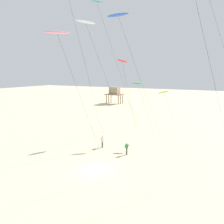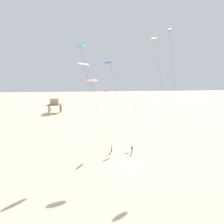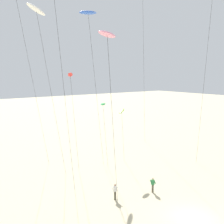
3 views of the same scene
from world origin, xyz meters
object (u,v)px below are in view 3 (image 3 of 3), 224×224
kite_red (70,76)px  kite_blue (88,14)px  kite_lime (122,112)px  kite_pink (107,36)px  kite_white (36,11)px  kite_green (103,105)px  kite_flyer_middle (153,185)px  kite_flyer_nearest (115,191)px

kite_red → kite_blue: size_ratio=0.66×
kite_red → kite_lime: size_ratio=1.60×
kite_pink → kite_blue: size_ratio=0.81×
kite_pink → kite_lime: kite_pink is taller
kite_lime → kite_white: 17.31m
kite_white → kite_green: bearing=9.9°
kite_pink → kite_blue: 10.82m
kite_white → kite_blue: bearing=1.1°
kite_red → kite_flyer_middle: size_ratio=7.98×
kite_lime → kite_flyer_nearest: (-6.92, -7.66, -6.95)m
kite_blue → kite_white: bearing=-178.9°
kite_pink → kite_white: kite_white is taller
kite_pink → kite_flyer_nearest: size_ratio=9.75×
kite_red → kite_blue: bearing=-77.3°
kite_pink → kite_red: kite_pink is taller
kite_pink → kite_white: size_ratio=0.82×
kite_flyer_nearest → kite_pink: bearing=-133.0°
kite_white → kite_red: bearing=31.4°
kite_lime → kite_flyer_nearest: size_ratio=4.98×
kite_red → kite_lime: bearing=-3.4°
kite_flyer_middle → kite_flyer_nearest: bearing=166.6°
kite_lime → kite_flyer_middle: 11.42m
kite_blue → kite_flyer_nearest: 19.34m
kite_blue → kite_flyer_nearest: bearing=-90.6°
kite_green → kite_white: kite_white is taller
kite_flyer_nearest → kite_lime: bearing=47.9°
kite_green → kite_flyer_middle: 11.27m
kite_lime → kite_flyer_nearest: 12.44m
kite_green → kite_flyer_nearest: kite_green is taller
kite_green → kite_red: bearing=155.4°
kite_pink → kite_flyer_middle: (8.49, 3.28, -15.10)m
kite_pink → kite_flyer_nearest: bearing=47.0°
kite_green → kite_flyer_middle: size_ratio=5.68×
kite_flyer_middle → kite_pink: bearing=-158.9°
kite_white → kite_flyer_middle: 21.81m
kite_white → kite_flyer_middle: size_ratio=11.83×
kite_pink → kite_blue: kite_blue is taller
kite_green → kite_white: (-8.87, -1.55, 9.98)m
kite_red → kite_green: size_ratio=1.41×
kite_lime → kite_flyer_nearest: bearing=-132.1°
kite_pink → kite_red: (3.41, 12.44, -3.21)m
kite_red → kite_flyer_nearest: size_ratio=7.98×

